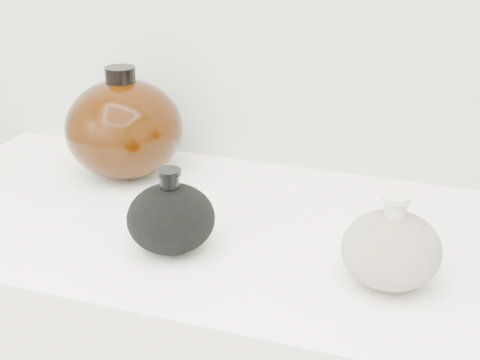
% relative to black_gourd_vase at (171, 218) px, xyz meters
% --- Properties ---
extents(black_gourd_vase, '(0.16, 0.16, 0.12)m').
position_rel_black_gourd_vase_xyz_m(black_gourd_vase, '(0.00, 0.00, 0.00)').
color(black_gourd_vase, black).
rests_on(black_gourd_vase, display_counter).
extents(cream_gourd_vase, '(0.16, 0.16, 0.12)m').
position_rel_black_gourd_vase_xyz_m(cream_gourd_vase, '(0.30, 0.01, 0.00)').
color(cream_gourd_vase, beige).
rests_on(cream_gourd_vase, display_counter).
extents(left_round_pot, '(0.23, 0.23, 0.19)m').
position_rel_black_gourd_vase_xyz_m(left_round_pot, '(-0.18, 0.21, 0.04)').
color(left_round_pot, black).
rests_on(left_round_pot, display_counter).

